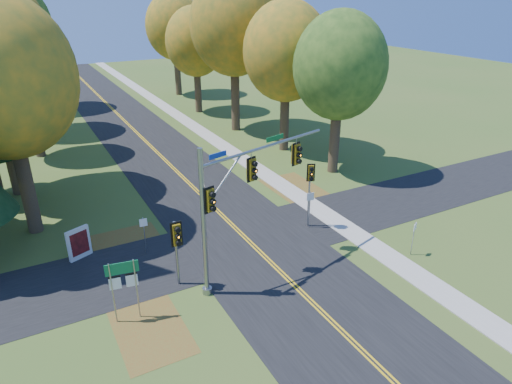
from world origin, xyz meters
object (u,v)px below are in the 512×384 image
traffic_mast (237,192)px  route_sign_cluster (123,279)px  east_signal_pole (310,180)px  info_kiosk (79,243)px

traffic_mast → route_sign_cluster: traffic_mast is taller
east_signal_pole → route_sign_cluster: bearing=-140.4°
east_signal_pole → route_sign_cluster: (-12.33, -3.42, -1.09)m
info_kiosk → traffic_mast: bearing=-63.1°
traffic_mast → route_sign_cluster: (-5.98, -0.57, -2.72)m
east_signal_pole → info_kiosk: size_ratio=2.32×
traffic_mast → east_signal_pole: size_ratio=1.88×
east_signal_pole → traffic_mast: bearing=-131.8°
route_sign_cluster → east_signal_pole: bearing=24.2°
east_signal_pole → info_kiosk: 13.95m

